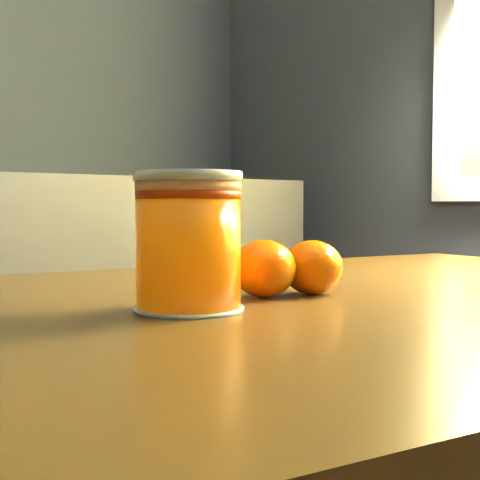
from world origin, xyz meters
TOP-DOWN VIEW (x-y plane):
  - table at (0.77, 0.19)m, footprint 1.06×0.80m
  - juice_glass at (0.59, 0.19)m, footprint 0.09×0.09m
  - orange_front at (0.69, 0.22)m, footprint 0.06×0.06m
  - orange_back at (0.74, 0.21)m, footprint 0.08×0.08m

SIDE VIEW (x-z plane):
  - table at x=0.77m, z-range 0.28..1.02m
  - orange_back at x=0.74m, z-range 0.74..0.80m
  - orange_front at x=0.69m, z-range 0.74..0.80m
  - juice_glass at x=0.59m, z-range 0.74..0.86m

